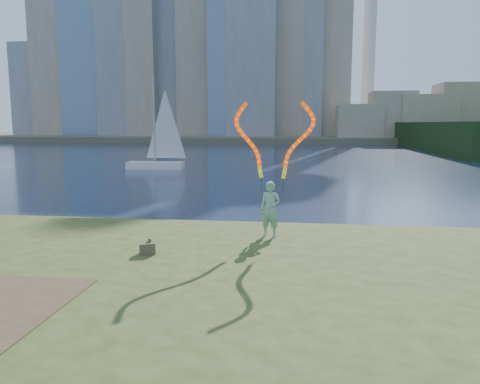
# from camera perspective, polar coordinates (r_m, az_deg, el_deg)

# --- Properties ---
(ground) EXTENTS (320.00, 320.00, 0.00)m
(ground) POSITION_cam_1_polar(r_m,az_deg,el_deg) (11.21, -10.26, -11.74)
(ground) COLOR #18243C
(ground) RESTS_ON ground
(grassy_knoll) EXTENTS (20.00, 18.00, 0.80)m
(grassy_knoll) POSITION_cam_1_polar(r_m,az_deg,el_deg) (9.09, -14.85, -14.52)
(grassy_knoll) COLOR #344217
(grassy_knoll) RESTS_ON ground
(far_shore) EXTENTS (320.00, 40.00, 1.20)m
(far_shore) POSITION_cam_1_polar(r_m,az_deg,el_deg) (105.11, 5.73, 6.58)
(far_shore) COLOR brown
(far_shore) RESTS_ON ground
(woman_with_ribbons) EXTENTS (1.97, 0.52, 3.90)m
(woman_with_ribbons) POSITION_cam_1_polar(r_m,az_deg,el_deg) (12.48, 3.80, 1.02)
(woman_with_ribbons) COLOR #1F7948
(woman_with_ribbons) RESTS_ON grassy_knoll
(canvas_bag) EXTENTS (0.43, 0.48, 0.35)m
(canvas_bag) POSITION_cam_1_polar(r_m,az_deg,el_deg) (11.23, -11.20, -6.68)
(canvas_bag) COLOR brown
(canvas_bag) RESTS_ON grassy_knoll
(sailboat) EXTENTS (5.03, 1.66, 7.60)m
(sailboat) POSITION_cam_1_polar(r_m,az_deg,el_deg) (39.92, -9.94, 4.63)
(sailboat) COLOR white
(sailboat) RESTS_ON ground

